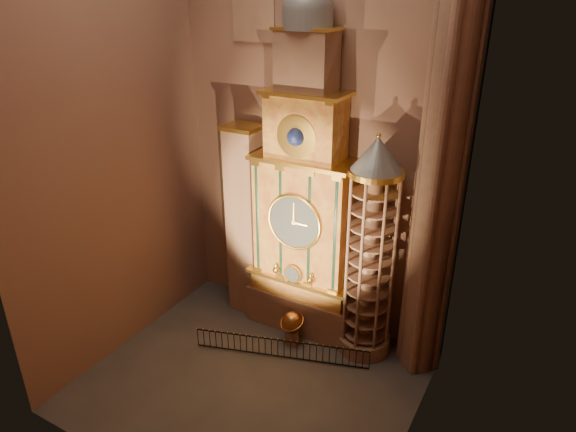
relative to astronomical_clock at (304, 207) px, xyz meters
The scene contains 10 objects.
floor 8.32m from the astronomical_clock, 90.00° to the right, with size 14.00×14.00×0.00m, color #383330.
wall_back 4.45m from the astronomical_clock, 90.00° to the left, with size 22.00×22.00×0.00m, color #865B48.
wall_left 9.61m from the astronomical_clock, 144.66° to the right, with size 22.00×22.00×0.00m, color #865B48.
wall_right 9.61m from the astronomical_clock, 35.34° to the right, with size 22.00×22.00×0.00m, color #865B48.
astronomical_clock is the anchor object (origin of this frame).
portrait_tower 3.73m from the astronomical_clock, behind, with size 1.80×1.60×10.20m.
stair_turret 3.78m from the astronomical_clock, ahead, with size 2.50×2.50×10.80m.
gothic_pier 7.48m from the astronomical_clock, ahead, with size 2.04×2.04×22.00m.
celestial_globe 5.86m from the astronomical_clock, 81.15° to the right, with size 1.54×1.50×1.76m.
iron_railing 6.80m from the astronomical_clock, 82.84° to the right, with size 7.96×2.56×1.00m.
Camera 1 is at (10.26, -14.81, 16.28)m, focal length 32.00 mm.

